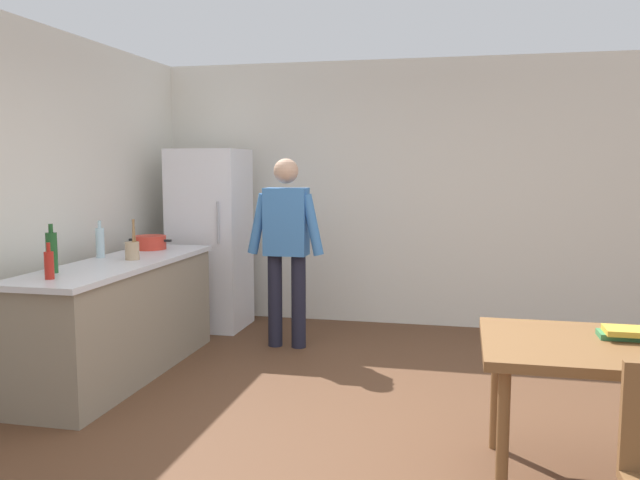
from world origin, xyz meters
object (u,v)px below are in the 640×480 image
object	(u,v)px
cooking_pot	(150,242)
dining_table	(625,359)
bottle_sauce_red	(49,265)
book_stack	(627,333)
bottle_water_clear	(100,242)
refrigerator	(210,239)
bottle_wine_green	(52,252)
utensil_jar	(132,250)
person	(286,240)

from	to	relation	value
cooking_pot	dining_table	bearing A→B (deg)	-27.55
bottle_sauce_red	book_stack	bearing A→B (deg)	-2.81
bottle_water_clear	book_stack	distance (m)	3.86
refrigerator	bottle_wine_green	world-z (taller)	refrigerator
utensil_jar	book_stack	distance (m)	3.55
utensil_jar	bottle_water_clear	size ratio (longest dim) A/B	1.07
book_stack	cooking_pot	bearing A→B (deg)	154.04
bottle_sauce_red	bottle_water_clear	bearing A→B (deg)	102.84
bottle_wine_green	bottle_water_clear	distance (m)	0.75
book_stack	utensil_jar	bearing A→B (deg)	161.92
book_stack	bottle_water_clear	bearing A→B (deg)	162.74
dining_table	bottle_water_clear	distance (m)	3.87
bottle_water_clear	cooking_pot	bearing A→B (deg)	76.90
cooking_pot	person	bearing A→B (deg)	15.06
person	bottle_wine_green	distance (m)	2.04
cooking_pot	utensil_jar	xyz separation A→B (m)	(0.17, -0.62, 0.02)
bottle_sauce_red	bottle_wine_green	bearing A→B (deg)	121.09
bottle_wine_green	book_stack	xyz separation A→B (m)	(3.59, -0.40, -0.26)
cooking_pot	bottle_sauce_red	distance (m)	1.56
bottle_wine_green	bottle_water_clear	xyz separation A→B (m)	(-0.09, 0.75, -0.02)
utensil_jar	bottle_wine_green	bearing A→B (deg)	-107.22
bottle_water_clear	book_stack	world-z (taller)	bottle_water_clear
refrigerator	utensil_jar	bearing A→B (deg)	-91.78
refrigerator	dining_table	bearing A→B (deg)	-39.29
dining_table	book_stack	size ratio (longest dim) A/B	5.24
book_stack	person	bearing A→B (deg)	139.40
refrigerator	utensil_jar	world-z (taller)	refrigerator
dining_table	utensil_jar	bearing A→B (deg)	160.11
refrigerator	bottle_sauce_red	distance (m)	2.43
utensil_jar	bottle_wine_green	xyz separation A→B (m)	(-0.22, -0.71, 0.07)
bottle_wine_green	book_stack	world-z (taller)	bottle_wine_green
cooking_pot	bottle_water_clear	size ratio (longest dim) A/B	1.33
bottle_sauce_red	book_stack	distance (m)	3.47
bottle_wine_green	bottle_sauce_red	bearing A→B (deg)	-58.91
bottle_water_clear	bottle_sauce_red	size ratio (longest dim) A/B	1.25
cooking_pot	utensil_jar	distance (m)	0.65
refrigerator	cooking_pot	size ratio (longest dim) A/B	4.50
cooking_pot	book_stack	world-z (taller)	cooking_pot
cooking_pot	bottle_water_clear	world-z (taller)	bottle_water_clear
bottle_wine_green	refrigerator	bearing A→B (deg)	83.12
cooking_pot	bottle_wine_green	xyz separation A→B (m)	(-0.05, -1.33, 0.09)
cooking_pot	bottle_wine_green	world-z (taller)	bottle_wine_green
person	bottle_wine_green	xyz separation A→B (m)	(-1.21, -1.64, 0.07)
refrigerator	dining_table	xyz separation A→B (m)	(3.30, -2.70, -0.23)
utensil_jar	bottle_wine_green	distance (m)	0.74
cooking_pot	bottle_water_clear	bearing A→B (deg)	-103.10
refrigerator	dining_table	distance (m)	4.27
dining_table	bottle_wine_green	xyz separation A→B (m)	(-3.56, 0.51, 0.37)
bottle_sauce_red	refrigerator	bearing A→B (deg)	86.97
person	dining_table	world-z (taller)	person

